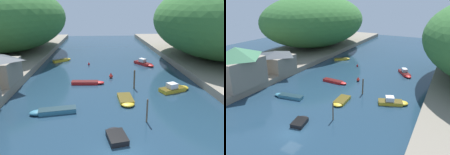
# 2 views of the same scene
# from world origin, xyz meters

# --- Properties ---
(water_surface) EXTENTS (130.00, 130.00, 0.00)m
(water_surface) POSITION_xyz_m (0.00, 30.00, 0.00)
(water_surface) COLOR #1E384C
(water_surface) RESTS_ON ground
(right_bank) EXTENTS (22.00, 120.00, 1.37)m
(right_bank) POSITION_xyz_m (27.15, 30.00, 0.69)
(right_bank) COLOR gray
(right_bank) RESTS_ON ground
(hillside_left) EXTENTS (33.26, 46.57, 18.86)m
(hillside_left) POSITION_xyz_m (-28.25, 49.92, 10.80)
(hillside_left) COLOR #387033
(hillside_left) RESTS_ON left_bank
(hillside_right) EXTENTS (31.82, 44.55, 18.67)m
(hillside_right) POSITION_xyz_m (28.25, 36.00, 10.70)
(hillside_right) COLOR #387033
(hillside_right) RESTS_ON right_bank
(boat_far_right_bank) EXTENTS (4.69, 4.08, 0.68)m
(boat_far_right_bank) POSITION_xyz_m (-11.49, 39.75, 0.34)
(boat_far_right_bank) COLOR gold
(boat_far_right_bank) RESTS_ON water_surface
(boat_moored_right) EXTENTS (4.62, 6.06, 1.49)m
(boat_moored_right) POSITION_xyz_m (9.36, 34.56, 0.45)
(boat_moored_right) COLOR red
(boat_moored_right) RESTS_ON water_surface
(boat_far_upstream) EXTENTS (6.20, 1.77, 0.55)m
(boat_far_upstream) POSITION_xyz_m (-3.95, 21.21, 0.27)
(boat_far_upstream) COLOR red
(boat_far_upstream) RESTS_ON water_surface
(boat_cabin_cruiser) EXTENTS (2.31, 4.98, 0.56)m
(boat_cabin_cruiser) POSITION_xyz_m (1.94, 12.56, 0.28)
(boat_cabin_cruiser) COLOR gold
(boat_cabin_cruiser) RESTS_ON water_surface
(boat_open_rowboat) EXTENTS (6.32, 2.43, 0.63)m
(boat_open_rowboat) POSITION_xyz_m (-8.55, 9.55, 0.31)
(boat_open_rowboat) COLOR teal
(boat_open_rowboat) RESTS_ON water_surface
(boat_white_cruiser) EXTENTS (2.51, 3.74, 0.63)m
(boat_white_cruiser) POSITION_xyz_m (-0.40, 3.10, 0.31)
(boat_white_cruiser) COLOR black
(boat_white_cruiser) RESTS_ON water_surface
(boat_yellow_tender) EXTENTS (5.84, 3.81, 1.48)m
(boat_yellow_tender) POSITION_xyz_m (10.90, 16.64, 0.45)
(boat_yellow_tender) COLOR gold
(boat_yellow_tender) RESTS_ON water_surface
(mooring_post_nearest) EXTENTS (0.21, 0.21, 3.14)m
(mooring_post_nearest) POSITION_xyz_m (3.71, 6.32, 1.57)
(mooring_post_nearest) COLOR brown
(mooring_post_nearest) RESTS_ON water_surface
(mooring_post_fourth) EXTENTS (0.28, 0.28, 3.42)m
(mooring_post_fourth) POSITION_xyz_m (4.10, 18.20, 1.72)
(mooring_post_fourth) COLOR brown
(mooring_post_fourth) RESTS_ON water_surface
(channel_buoy_near) EXTENTS (0.77, 0.77, 1.15)m
(channel_buoy_near) POSITION_xyz_m (0.40, 24.54, 0.45)
(channel_buoy_near) COLOR red
(channel_buoy_near) RESTS_ON water_surface
(channel_buoy_far) EXTENTS (0.54, 0.54, 0.80)m
(channel_buoy_far) POSITION_xyz_m (-4.44, 35.32, 0.31)
(channel_buoy_far) COLOR red
(channel_buoy_far) RESTS_ON water_surface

